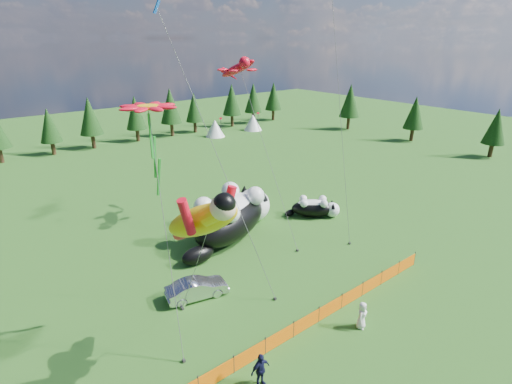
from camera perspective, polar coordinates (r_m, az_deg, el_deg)
ground at (r=25.65m, az=2.21°, el=-15.66°), size 160.00×160.00×0.00m
safety_fence at (r=23.64m, az=7.21°, el=-17.98°), size 22.06×0.06×1.10m
tree_line at (r=62.98m, az=-25.83°, el=8.65°), size 90.00×4.00×8.00m
festival_tents at (r=62.22m, az=-14.47°, el=7.49°), size 50.00×3.20×2.80m
cat_large at (r=32.64m, az=-3.29°, el=-3.24°), size 10.60×6.83×4.02m
cat_small at (r=36.93m, az=8.43°, el=-2.19°), size 4.23×3.91×1.85m
car at (r=26.08m, az=-8.43°, el=-13.47°), size 4.10×2.18×1.28m
spectator_c at (r=20.35m, az=0.63°, el=-24.09°), size 1.06×0.55×1.81m
spectator_e at (r=24.17m, az=14.90°, el=-16.66°), size 0.94×0.78×1.65m
superhero_kite at (r=17.94m, az=-7.73°, el=-4.01°), size 5.63×7.25×10.31m
gecko_kite at (r=34.10m, az=-2.65°, el=17.19°), size 3.43×11.48×15.37m
flower_kite at (r=19.38m, az=-15.12°, el=11.16°), size 3.56×4.78×12.63m
diamond_kite_a at (r=23.18m, az=-12.73°, el=21.66°), size 4.23×5.95×18.05m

